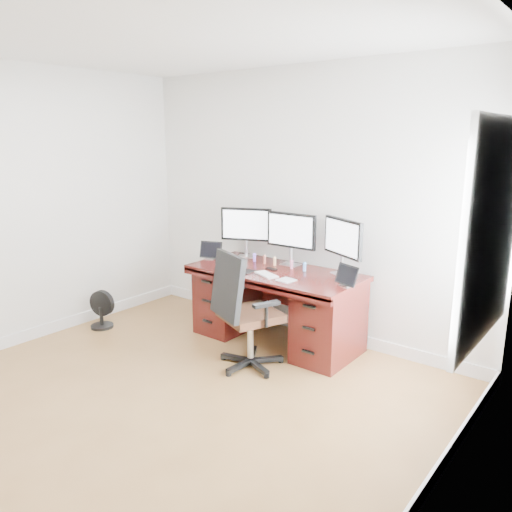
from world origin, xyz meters
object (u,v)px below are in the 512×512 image
Objects in this scene: office_chair at (246,330)px; desk at (276,303)px; monitor_center at (291,232)px; keyboard at (266,275)px; floor_fan at (101,310)px.

desk is at bearing 123.18° from office_chair.
office_chair is 1.93× the size of monitor_center.
monitor_center is at bearing 120.28° from office_chair.
keyboard is (0.04, -0.23, 0.36)m from desk.
office_chair reaches higher than floor_fan.
desk is 1.60× the size of office_chair.
desk is 1.92m from floor_fan.
office_chair reaches higher than desk.
floor_fan is 2.22m from monitor_center.
floor_fan is at bearing -137.81° from keyboard.
monitor_center is at bearing 89.99° from desk.
desk is 0.72m from monitor_center.
desk is 6.51× the size of keyboard.
office_chair is at bearing -79.23° from desk.
monitor_center is 0.57m from keyboard.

